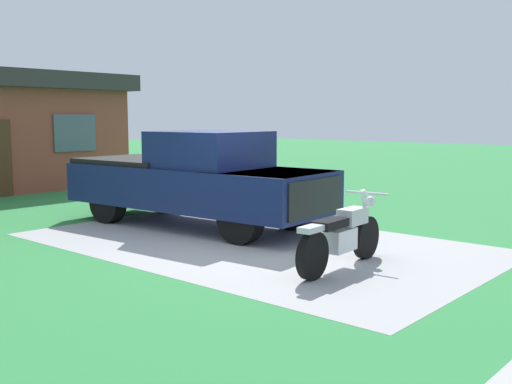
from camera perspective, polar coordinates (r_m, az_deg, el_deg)
ground_plane at (r=10.48m, az=-0.26°, el=-4.85°), size 80.00×80.00×0.00m
driveway_pad at (r=10.48m, az=-0.26°, el=-4.84°), size 4.90×7.97×0.01m
motorcycle at (r=8.77m, az=8.13°, el=-4.15°), size 2.21×0.70×1.09m
pickup_truck at (r=12.08m, az=-5.93°, el=1.28°), size 2.38×5.75×1.90m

